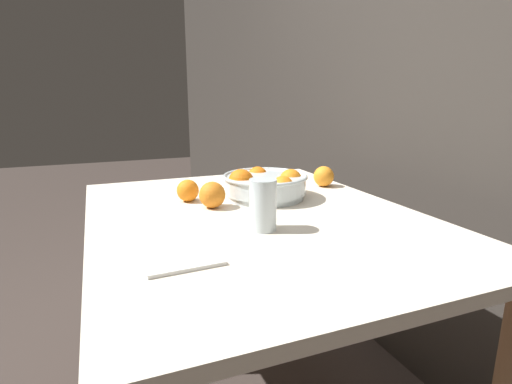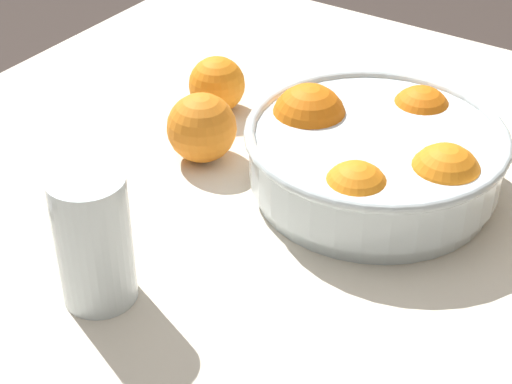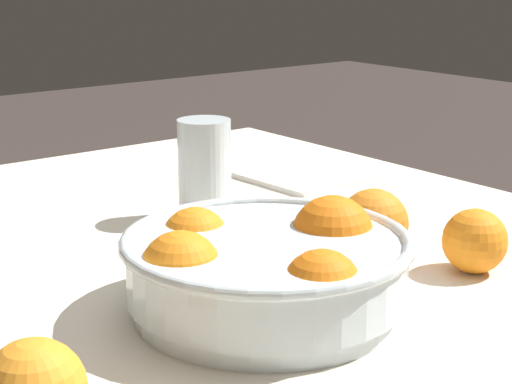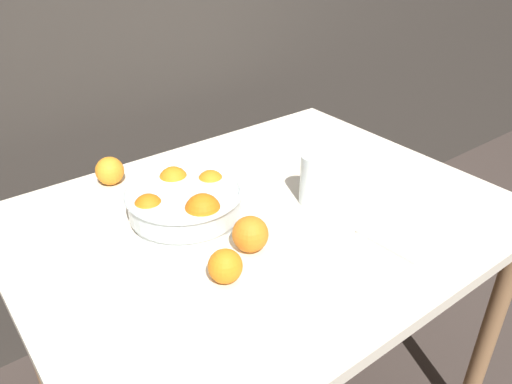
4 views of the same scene
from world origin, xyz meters
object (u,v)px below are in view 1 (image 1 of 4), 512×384
object	(u,v)px
juice_glass	(263,207)
orange_loose_aside	(324,176)
orange_loose_near_bowl	(212,195)
orange_loose_front	(188,191)
fruit_bowl	(265,184)

from	to	relation	value
juice_glass	orange_loose_aside	xyz separation A→B (m)	(-0.36, 0.39, -0.02)
orange_loose_near_bowl	orange_loose_aside	distance (m)	0.47
orange_loose_front	orange_loose_aside	size ratio (longest dim) A/B	0.93
juice_glass	orange_loose_near_bowl	size ratio (longest dim) A/B	1.64
fruit_bowl	orange_loose_aside	xyz separation A→B (m)	(-0.07, 0.26, -0.01)
orange_loose_near_bowl	orange_loose_aside	bearing A→B (deg)	104.83
orange_loose_front	orange_loose_aside	distance (m)	0.51
fruit_bowl	orange_loose_front	bearing A→B (deg)	-102.39
orange_loose_front	orange_loose_aside	bearing A→B (deg)	92.37
juice_glass	orange_loose_near_bowl	bearing A→B (deg)	-165.55
orange_loose_near_bowl	orange_loose_front	xyz separation A→B (m)	(-0.10, -0.05, -0.00)
orange_loose_near_bowl	fruit_bowl	bearing A→B (deg)	103.72
fruit_bowl	orange_loose_front	distance (m)	0.25
fruit_bowl	orange_loose_aside	size ratio (longest dim) A/B	3.69
juice_glass	orange_loose_aside	bearing A→B (deg)	132.42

